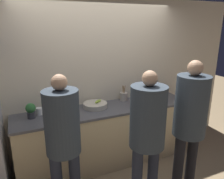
{
  "coord_description": "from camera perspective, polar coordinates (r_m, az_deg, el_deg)",
  "views": [
    {
      "loc": [
        -1.2,
        -2.56,
        2.18
      ],
      "look_at": [
        0.0,
        0.15,
        1.3
      ],
      "focal_mm": 35.0,
      "sensor_mm": 36.0,
      "label": 1
    }
  ],
  "objects": [
    {
      "name": "person_left",
      "position": [
        2.49,
        -12.71,
        -11.23
      ],
      "size": [
        0.38,
        0.38,
        1.71
      ],
      "color": "#232838",
      "rests_on": "ground_plane"
    },
    {
      "name": "counter",
      "position": [
        3.59,
        -1.46,
        -11.78
      ],
      "size": [
        2.77,
        0.67,
        0.95
      ],
      "color": "beige",
      "rests_on": "ground_plane"
    },
    {
      "name": "ground_plane",
      "position": [
        3.57,
        1.02,
        -21.12
      ],
      "size": [
        14.0,
        14.0,
        0.0
      ],
      "primitive_type": "plane",
      "color": "#9E8460"
    },
    {
      "name": "person_center",
      "position": [
        2.56,
        9.23,
        -9.64
      ],
      "size": [
        0.41,
        0.41,
        1.72
      ],
      "color": "#232838",
      "rests_on": "ground_plane"
    },
    {
      "name": "potted_plant",
      "position": [
        3.18,
        -20.45,
        -5.07
      ],
      "size": [
        0.13,
        0.13,
        0.21
      ],
      "color": "#3D3D42",
      "rests_on": "counter"
    },
    {
      "name": "bottle_red",
      "position": [
        3.53,
        5.65,
        -2.46
      ],
      "size": [
        0.05,
        0.05,
        0.21
      ],
      "color": "red",
      "rests_on": "counter"
    },
    {
      "name": "person_right",
      "position": [
        2.85,
        19.69,
        -6.71
      ],
      "size": [
        0.39,
        0.39,
        1.8
      ],
      "color": "black",
      "rests_on": "ground_plane"
    },
    {
      "name": "cup_white",
      "position": [
        3.28,
        -18.52,
        -5.4
      ],
      "size": [
        0.09,
        0.09,
        0.1
      ],
      "color": "white",
      "rests_on": "counter"
    },
    {
      "name": "wall_back",
      "position": [
        3.57,
        -3.5,
        2.22
      ],
      "size": [
        5.2,
        0.06,
        2.6
      ],
      "color": "beige",
      "rests_on": "ground_plane"
    },
    {
      "name": "bottle_clear",
      "position": [
        3.75,
        13.42,
        -1.81
      ],
      "size": [
        0.06,
        0.06,
        0.2
      ],
      "color": "silver",
      "rests_on": "counter"
    },
    {
      "name": "fruit_bowl",
      "position": [
        3.39,
        -4.38,
        -4.07
      ],
      "size": [
        0.37,
        0.37,
        0.11
      ],
      "color": "beige",
      "rests_on": "counter"
    },
    {
      "name": "utensil_crock",
      "position": [
        3.68,
        3.09,
        -1.78
      ],
      "size": [
        0.13,
        0.13,
        0.26
      ],
      "color": "#ADA393",
      "rests_on": "counter"
    },
    {
      "name": "bottle_green",
      "position": [
        3.39,
        -16.37,
        -4.33
      ],
      "size": [
        0.06,
        0.06,
        0.16
      ],
      "color": "#236033",
      "rests_on": "counter"
    }
  ]
}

